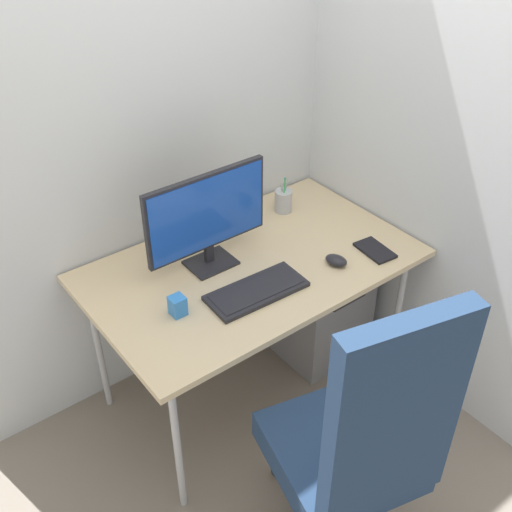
# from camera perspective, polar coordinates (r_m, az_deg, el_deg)

# --- Properties ---
(ground_plane) EXTENTS (8.00, 8.00, 0.00)m
(ground_plane) POSITION_cam_1_polar(r_m,az_deg,el_deg) (3.06, -0.32, -11.95)
(ground_plane) COLOR slate
(wall_back) EXTENTS (2.35, 0.04, 2.80)m
(wall_back) POSITION_cam_1_polar(r_m,az_deg,el_deg) (2.58, -6.62, 15.92)
(wall_back) COLOR silver
(wall_back) RESTS_ON ground_plane
(wall_side_right) EXTENTS (0.04, 1.80, 2.80)m
(wall_side_right) POSITION_cam_1_polar(r_m,az_deg,el_deg) (2.62, 14.50, 15.36)
(wall_side_right) COLOR silver
(wall_side_right) RESTS_ON ground_plane
(desk) EXTENTS (1.37, 0.82, 0.74)m
(desk) POSITION_cam_1_polar(r_m,az_deg,el_deg) (2.59, -0.37, -1.40)
(desk) COLOR #D1B78C
(desk) RESTS_ON ground_plane
(office_chair) EXTENTS (0.63, 0.64, 1.26)m
(office_chair) POSITION_cam_1_polar(r_m,az_deg,el_deg) (2.08, 9.62, -16.75)
(office_chair) COLOR black
(office_chair) RESTS_ON ground_plane
(filing_cabinet) EXTENTS (0.40, 0.52, 0.61)m
(filing_cabinet) POSITION_cam_1_polar(r_m,az_deg,el_deg) (3.10, 5.12, -3.59)
(filing_cabinet) COLOR slate
(filing_cabinet) RESTS_ON ground_plane
(monitor) EXTENTS (0.55, 0.15, 0.41)m
(monitor) POSITION_cam_1_polar(r_m,az_deg,el_deg) (2.44, -4.56, 3.73)
(monitor) COLOR black
(monitor) RESTS_ON desk
(keyboard) EXTENTS (0.41, 0.19, 0.02)m
(keyboard) POSITION_cam_1_polar(r_m,az_deg,el_deg) (2.40, 0.05, -3.25)
(keyboard) COLOR black
(keyboard) RESTS_ON desk
(mouse) EXTENTS (0.09, 0.11, 0.04)m
(mouse) POSITION_cam_1_polar(r_m,az_deg,el_deg) (2.56, 7.46, -0.40)
(mouse) COLOR black
(mouse) RESTS_ON desk
(pen_holder) EXTENTS (0.08, 0.08, 0.18)m
(pen_holder) POSITION_cam_1_polar(r_m,az_deg,el_deg) (2.89, 2.55, 5.16)
(pen_holder) COLOR #B2B5BA
(pen_holder) RESTS_ON desk
(notebook) EXTENTS (0.12, 0.18, 0.01)m
(notebook) POSITION_cam_1_polar(r_m,az_deg,el_deg) (2.68, 10.98, 0.53)
(notebook) COLOR black
(notebook) RESTS_ON desk
(desk_clamp_accessory) EXTENTS (0.06, 0.06, 0.08)m
(desk_clamp_accessory) POSITION_cam_1_polar(r_m,az_deg,el_deg) (2.30, -7.29, -4.60)
(desk_clamp_accessory) COLOR #337FD8
(desk_clamp_accessory) RESTS_ON desk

